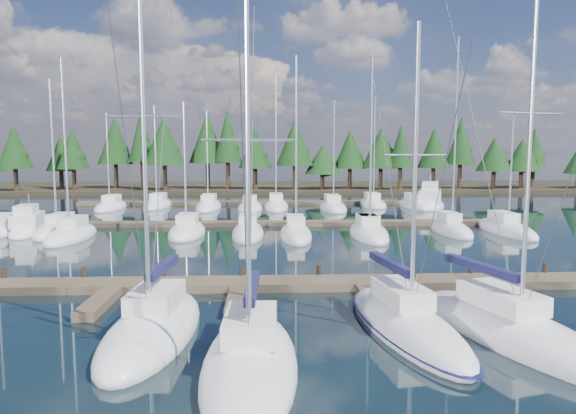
{
  "coord_description": "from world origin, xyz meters",
  "views": [
    {
      "loc": [
        1.29,
        -6.99,
        6.67
      ],
      "look_at": [
        2.51,
        22.0,
        3.61
      ],
      "focal_mm": 32.0,
      "sensor_mm": 36.0,
      "label": 1
    }
  ],
  "objects_px": {
    "front_sailboat_5": "(509,330)",
    "motor_yacht_right": "(430,203)",
    "main_dock": "(240,287)",
    "front_sailboat_4": "(405,324)",
    "front_sailboat_2": "(154,328)",
    "front_sailboat_3": "(250,362)",
    "motor_yacht_left": "(28,228)"
  },
  "relations": [
    {
      "from": "front_sailboat_5",
      "to": "motor_yacht_right",
      "type": "height_order",
      "value": "front_sailboat_5"
    },
    {
      "from": "motor_yacht_right",
      "to": "front_sailboat_5",
      "type": "bearing_deg",
      "value": -104.37
    },
    {
      "from": "main_dock",
      "to": "motor_yacht_right",
      "type": "bearing_deg",
      "value": 60.51
    },
    {
      "from": "front_sailboat_4",
      "to": "motor_yacht_right",
      "type": "xyz_separation_m",
      "value": [
        15.06,
        43.94,
        0.28
      ]
    },
    {
      "from": "front_sailboat_2",
      "to": "front_sailboat_3",
      "type": "bearing_deg",
      "value": -41.27
    },
    {
      "from": "front_sailboat_2",
      "to": "motor_yacht_left",
      "type": "bearing_deg",
      "value": 122.29
    },
    {
      "from": "main_dock",
      "to": "front_sailboat_5",
      "type": "height_order",
      "value": "front_sailboat_5"
    },
    {
      "from": "front_sailboat_2",
      "to": "front_sailboat_4",
      "type": "xyz_separation_m",
      "value": [
        9.35,
        0.16,
        -0.02
      ]
    },
    {
      "from": "front_sailboat_3",
      "to": "motor_yacht_right",
      "type": "relative_size",
      "value": 1.18
    },
    {
      "from": "front_sailboat_5",
      "to": "motor_yacht_left",
      "type": "height_order",
      "value": "front_sailboat_5"
    },
    {
      "from": "front_sailboat_2",
      "to": "motor_yacht_right",
      "type": "bearing_deg",
      "value": 61.04
    },
    {
      "from": "main_dock",
      "to": "front_sailboat_4",
      "type": "distance_m",
      "value": 8.73
    },
    {
      "from": "front_sailboat_4",
      "to": "motor_yacht_left",
      "type": "distance_m",
      "value": 35.47
    },
    {
      "from": "front_sailboat_2",
      "to": "front_sailboat_3",
      "type": "xyz_separation_m",
      "value": [
        3.63,
        -3.18,
        -0.01
      ]
    },
    {
      "from": "main_dock",
      "to": "motor_yacht_left",
      "type": "relative_size",
      "value": 5.36
    },
    {
      "from": "motor_yacht_left",
      "to": "front_sailboat_2",
      "type": "bearing_deg",
      "value": -57.71
    },
    {
      "from": "main_dock",
      "to": "front_sailboat_3",
      "type": "xyz_separation_m",
      "value": [
        0.77,
        -9.18,
        0.07
      ]
    },
    {
      "from": "front_sailboat_4",
      "to": "motor_yacht_right",
      "type": "bearing_deg",
      "value": 71.09
    },
    {
      "from": "front_sailboat_4",
      "to": "motor_yacht_right",
      "type": "height_order",
      "value": "front_sailboat_4"
    },
    {
      "from": "front_sailboat_2",
      "to": "front_sailboat_3",
      "type": "height_order",
      "value": "front_sailboat_2"
    },
    {
      "from": "front_sailboat_4",
      "to": "motor_yacht_right",
      "type": "relative_size",
      "value": 1.1
    },
    {
      "from": "motor_yacht_left",
      "to": "motor_yacht_right",
      "type": "bearing_deg",
      "value": 25.25
    },
    {
      "from": "front_sailboat_4",
      "to": "front_sailboat_5",
      "type": "height_order",
      "value": "front_sailboat_5"
    },
    {
      "from": "motor_yacht_left",
      "to": "motor_yacht_right",
      "type": "relative_size",
      "value": 0.76
    },
    {
      "from": "front_sailboat_5",
      "to": "motor_yacht_right",
      "type": "relative_size",
      "value": 1.34
    },
    {
      "from": "front_sailboat_4",
      "to": "front_sailboat_3",
      "type": "bearing_deg",
      "value": -149.72
    },
    {
      "from": "main_dock",
      "to": "motor_yacht_right",
      "type": "relative_size",
      "value": 4.05
    },
    {
      "from": "main_dock",
      "to": "front_sailboat_5",
      "type": "bearing_deg",
      "value": -33.47
    },
    {
      "from": "front_sailboat_4",
      "to": "motor_yacht_left",
      "type": "height_order",
      "value": "front_sailboat_4"
    },
    {
      "from": "motor_yacht_left",
      "to": "front_sailboat_4",
      "type": "bearing_deg",
      "value": -44.7
    },
    {
      "from": "front_sailboat_2",
      "to": "front_sailboat_5",
      "type": "distance_m",
      "value": 12.96
    },
    {
      "from": "front_sailboat_3",
      "to": "front_sailboat_5",
      "type": "distance_m",
      "value": 9.64
    }
  ]
}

